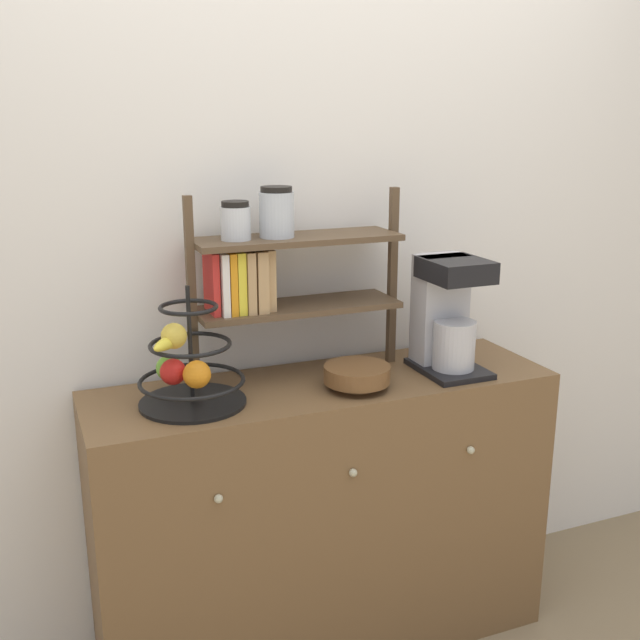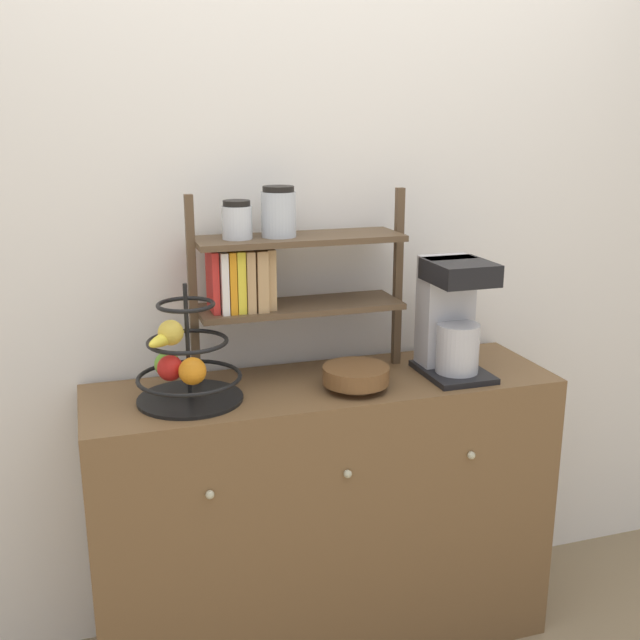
% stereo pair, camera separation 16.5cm
% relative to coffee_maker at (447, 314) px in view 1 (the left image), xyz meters
% --- Properties ---
extents(wall_back, '(7.00, 0.05, 2.60)m').
position_rel_coffee_maker_xyz_m(wall_back, '(-0.40, 0.28, 0.22)').
color(wall_back, silver).
rests_on(wall_back, ground_plane).
extents(sideboard, '(1.42, 0.44, 0.90)m').
position_rel_coffee_maker_xyz_m(sideboard, '(-0.40, 0.03, -0.63)').
color(sideboard, brown).
rests_on(sideboard, ground_plane).
extents(coffee_maker, '(0.19, 0.25, 0.36)m').
position_rel_coffee_maker_xyz_m(coffee_maker, '(0.00, 0.00, 0.00)').
color(coffee_maker, black).
rests_on(coffee_maker, sideboard).
extents(fruit_stand, '(0.30, 0.30, 0.34)m').
position_rel_coffee_maker_xyz_m(fruit_stand, '(-0.82, -0.00, -0.07)').
color(fruit_stand, black).
rests_on(fruit_stand, sideboard).
extents(wooden_bowl, '(0.20, 0.20, 0.07)m').
position_rel_coffee_maker_xyz_m(wooden_bowl, '(-0.33, -0.05, -0.14)').
color(wooden_bowl, brown).
rests_on(wooden_bowl, sideboard).
extents(shelf_hutch, '(0.67, 0.20, 0.58)m').
position_rel_coffee_maker_xyz_m(shelf_hutch, '(-0.53, 0.13, 0.17)').
color(shelf_hutch, brown).
rests_on(shelf_hutch, sideboard).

